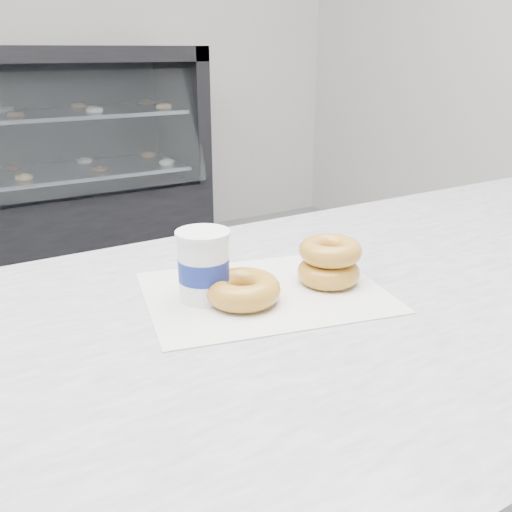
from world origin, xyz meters
The scene contains 4 objects.
wax_paper centered at (0.11, -0.53, 0.90)m, with size 0.34×0.26×0.00m, color silver.
donut_single centered at (0.07, -0.55, 0.92)m, with size 0.11×0.11×0.04m, color gold.
donut_stack centered at (0.22, -0.55, 0.93)m, with size 0.13×0.13×0.07m.
coffee_cup centered at (0.03, -0.51, 0.95)m, with size 0.08×0.08×0.10m.
Camera 1 is at (-0.29, -1.18, 1.23)m, focal length 40.00 mm.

